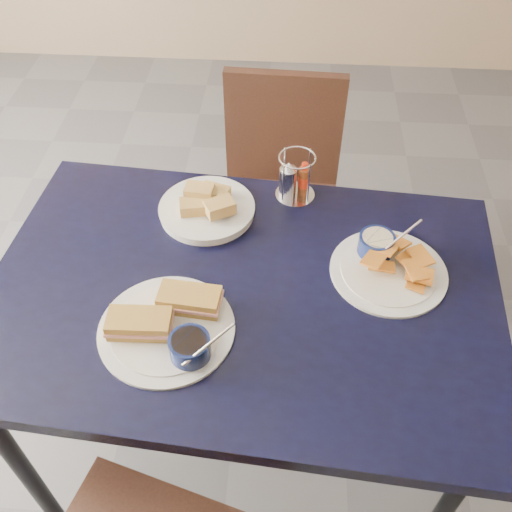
# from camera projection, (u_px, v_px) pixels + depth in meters

# --- Properties ---
(ground) EXTENTS (6.00, 6.00, 0.00)m
(ground) POSITION_uv_depth(u_px,v_px,m) (233.00, 427.00, 1.92)
(ground) COLOR #4B4B50
(ground) RESTS_ON ground
(dining_table) EXTENTS (1.29, 0.91, 0.75)m
(dining_table) POSITION_uv_depth(u_px,v_px,m) (243.00, 304.00, 1.42)
(dining_table) COLOR black
(dining_table) RESTS_ON ground
(chair_far) EXTENTS (0.43, 0.41, 0.87)m
(chair_far) POSITION_uv_depth(u_px,v_px,m) (279.00, 181.00, 2.04)
(chair_far) COLOR black
(chair_far) RESTS_ON ground
(sandwich_plate) EXTENTS (0.32, 0.31, 0.12)m
(sandwich_plate) POSITION_uv_depth(u_px,v_px,m) (170.00, 324.00, 1.27)
(sandwich_plate) COLOR white
(sandwich_plate) RESTS_ON dining_table
(plantain_plate) EXTENTS (0.29, 0.29, 0.12)m
(plantain_plate) POSITION_uv_depth(u_px,v_px,m) (386.00, 261.00, 1.40)
(plantain_plate) COLOR white
(plantain_plate) RESTS_ON dining_table
(bread_basket) EXTENTS (0.25, 0.25, 0.07)m
(bread_basket) POSITION_uv_depth(u_px,v_px,m) (207.00, 207.00, 1.53)
(bread_basket) COLOR white
(bread_basket) RESTS_ON dining_table
(condiment_caddy) EXTENTS (0.11, 0.11, 0.14)m
(condiment_caddy) POSITION_uv_depth(u_px,v_px,m) (294.00, 179.00, 1.56)
(condiment_caddy) COLOR silver
(condiment_caddy) RESTS_ON dining_table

